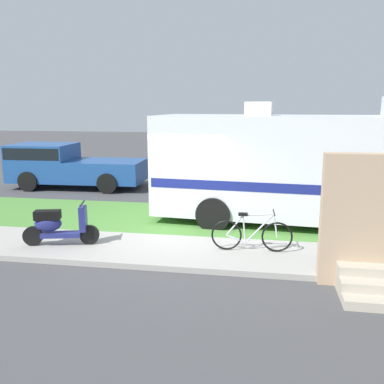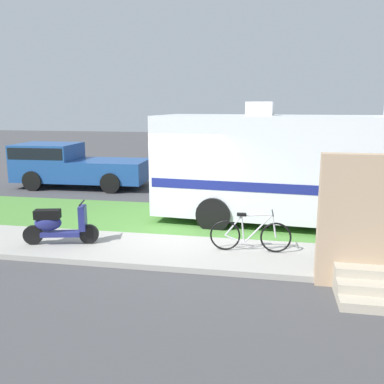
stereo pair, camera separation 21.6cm
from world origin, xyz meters
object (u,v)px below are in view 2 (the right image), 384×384
scooter (58,225)px  motorhome_rv (306,166)px  pickup_truck_near (70,164)px  bicycle (250,235)px

scooter → motorhome_rv: bearing=28.5°
motorhome_rv → pickup_truck_near: 9.66m
motorhome_rv → pickup_truck_near: motorhome_rv is taller
bicycle → scooter: bearing=-175.7°
pickup_truck_near → bicycle: bearing=-41.7°
bicycle → pickup_truck_near: bearing=138.3°
scooter → bicycle: size_ratio=0.96×
motorhome_rv → pickup_truck_near: size_ratio=1.51×
scooter → pickup_truck_near: size_ratio=0.32×
pickup_truck_near → scooter: bearing=-65.5°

